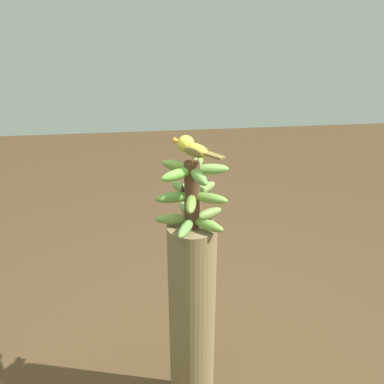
% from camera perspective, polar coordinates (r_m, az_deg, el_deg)
% --- Properties ---
extents(banana_tree, '(0.19, 0.19, 0.91)m').
position_cam_1_polar(banana_tree, '(1.95, 0.00, -16.02)').
color(banana_tree, olive).
rests_on(banana_tree, ground).
extents(banana_bunch, '(0.27, 0.27, 0.25)m').
position_cam_1_polar(banana_bunch, '(1.62, -0.01, -0.41)').
color(banana_bunch, '#4C2D1E').
rests_on(banana_bunch, banana_tree).
extents(perched_bird, '(0.18, 0.16, 0.09)m').
position_cam_1_polar(perched_bird, '(1.56, -0.06, 5.60)').
color(perched_bird, '#C68933').
rests_on(perched_bird, banana_bunch).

